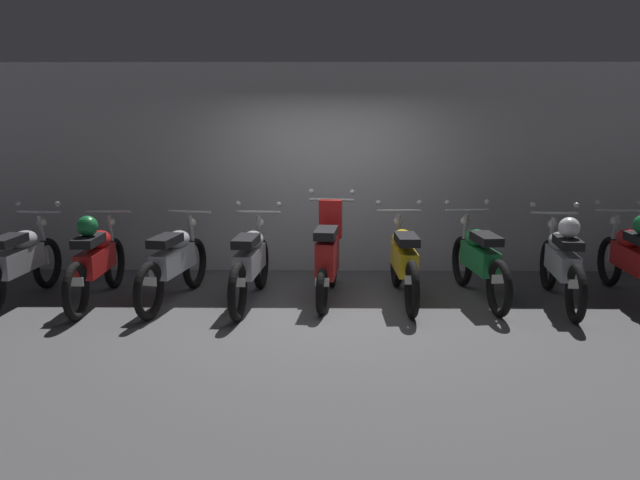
# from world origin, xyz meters

# --- Properties ---
(ground_plane) EXTENTS (80.00, 80.00, 0.00)m
(ground_plane) POSITION_xyz_m (0.00, 0.00, 0.00)
(ground_plane) COLOR #4C4C4F
(back_wall) EXTENTS (16.00, 0.30, 2.89)m
(back_wall) POSITION_xyz_m (0.00, 2.02, 1.44)
(back_wall) COLOR #ADADB2
(back_wall) RESTS_ON ground
(motorbike_slot_0) EXTENTS (0.59, 1.95, 1.15)m
(motorbike_slot_0) POSITION_xyz_m (-3.67, 0.31, 0.49)
(motorbike_slot_0) COLOR black
(motorbike_slot_0) RESTS_ON ground
(motorbike_slot_1) EXTENTS (0.56, 1.95, 1.08)m
(motorbike_slot_1) POSITION_xyz_m (-2.75, 0.31, 0.53)
(motorbike_slot_1) COLOR black
(motorbike_slot_1) RESTS_ON ground
(motorbike_slot_2) EXTENTS (0.62, 1.93, 1.03)m
(motorbike_slot_2) POSITION_xyz_m (-1.83, 0.34, 0.49)
(motorbike_slot_2) COLOR black
(motorbike_slot_2) RESTS_ON ground
(motorbike_slot_3) EXTENTS (0.59, 1.95, 1.15)m
(motorbike_slot_3) POSITION_xyz_m (-0.92, 0.32, 0.49)
(motorbike_slot_3) COLOR black
(motorbike_slot_3) RESTS_ON ground
(motorbike_slot_4) EXTENTS (0.59, 1.68, 1.29)m
(motorbike_slot_4) POSITION_xyz_m (0.00, 0.50, 0.53)
(motorbike_slot_4) COLOR black
(motorbike_slot_4) RESTS_ON ground
(motorbike_slot_5) EXTENTS (0.59, 1.95, 1.15)m
(motorbike_slot_5) POSITION_xyz_m (0.92, 0.44, 0.49)
(motorbike_slot_5) COLOR black
(motorbike_slot_5) RESTS_ON ground
(motorbike_slot_6) EXTENTS (0.59, 1.95, 1.15)m
(motorbike_slot_6) POSITION_xyz_m (1.83, 0.49, 0.49)
(motorbike_slot_6) COLOR black
(motorbike_slot_6) RESTS_ON ground
(motorbike_slot_7) EXTENTS (0.59, 1.95, 1.15)m
(motorbike_slot_7) POSITION_xyz_m (2.75, 0.28, 0.53)
(motorbike_slot_7) COLOR black
(motorbike_slot_7) RESTS_ON ground
(motorbike_slot_8) EXTENTS (0.59, 1.95, 1.15)m
(motorbike_slot_8) POSITION_xyz_m (3.67, 0.47, 0.53)
(motorbike_slot_8) COLOR black
(motorbike_slot_8) RESTS_ON ground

